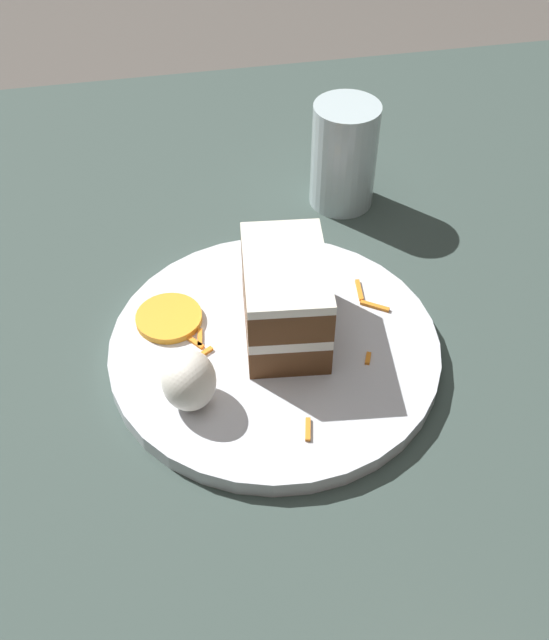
# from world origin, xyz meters

# --- Properties ---
(ground_plane) EXTENTS (6.00, 6.00, 0.00)m
(ground_plane) POSITION_xyz_m (0.00, 0.00, 0.00)
(ground_plane) COLOR #4C4742
(ground_plane) RESTS_ON ground
(dining_table) EXTENTS (1.08, 1.01, 0.03)m
(dining_table) POSITION_xyz_m (0.00, 0.00, 0.02)
(dining_table) COLOR #384742
(dining_table) RESTS_ON ground
(plate) EXTENTS (0.29, 0.29, 0.02)m
(plate) POSITION_xyz_m (-0.01, -0.03, 0.04)
(plate) COLOR silver
(plate) RESTS_ON dining_table
(cake_slice) EXTENTS (0.12, 0.08, 0.08)m
(cake_slice) POSITION_xyz_m (-0.02, -0.02, 0.09)
(cake_slice) COLOR brown
(cake_slice) RESTS_ON plate
(cream_dollop) EXTENTS (0.05, 0.04, 0.05)m
(cream_dollop) POSITION_xyz_m (0.04, -0.11, 0.07)
(cream_dollop) COLOR white
(cream_dollop) RESTS_ON plate
(orange_garnish) EXTENTS (0.06, 0.06, 0.01)m
(orange_garnish) POSITION_xyz_m (-0.05, -0.12, 0.05)
(orange_garnish) COLOR orange
(orange_garnish) RESTS_ON plate
(carrot_shreds_scatter) EXTENTS (0.21, 0.19, 0.00)m
(carrot_shreds_scatter) POSITION_xyz_m (-0.03, -0.01, 0.05)
(carrot_shreds_scatter) COLOR orange
(carrot_shreds_scatter) RESTS_ON plate
(drinking_glass) EXTENTS (0.07, 0.07, 0.11)m
(drinking_glass) POSITION_xyz_m (-0.22, 0.08, 0.08)
(drinking_glass) COLOR silver
(drinking_glass) RESTS_ON dining_table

